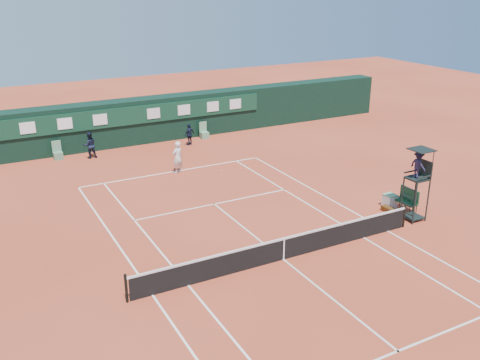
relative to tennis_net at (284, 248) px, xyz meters
name	(u,v)px	position (x,y,z in m)	size (l,w,h in m)	color
ground	(283,260)	(0.00, 0.00, -0.51)	(90.00, 90.00, 0.00)	#BD472C
court_lines	(283,259)	(0.00, 0.00, -0.50)	(11.05, 23.85, 0.01)	white
tennis_net	(284,248)	(0.00, 0.00, 0.00)	(12.90, 0.10, 1.10)	black
back_wall	(136,121)	(0.00, 18.74, 1.00)	(40.00, 1.65, 3.00)	black
linesman_chair_left	(58,154)	(-5.50, 17.48, -0.19)	(0.55, 0.50, 1.15)	#548061
linesman_chair_right	(204,134)	(4.50, 17.48, -0.19)	(0.55, 0.50, 1.15)	#5E9068
umpire_chair	(418,170)	(7.37, 0.41, 1.95)	(0.96, 0.95, 3.42)	black
player_bench	(407,199)	(7.91, 1.37, 0.09)	(0.55, 1.20, 1.10)	#173A21
tennis_bag	(388,210)	(6.95, 1.56, -0.38)	(0.31, 0.71, 0.27)	black
cooler	(390,201)	(7.47, 2.05, -0.18)	(0.57, 0.57, 0.65)	silver
tennis_ball	(222,171)	(2.50, 10.63, -0.48)	(0.07, 0.07, 0.07)	yellow
player	(178,157)	(0.15, 11.58, 0.43)	(0.69, 0.45, 1.88)	white
ball_kid_left	(90,145)	(-3.65, 16.76, 0.33)	(0.81, 0.63, 1.68)	black
ball_kid_right	(189,135)	(2.95, 16.43, 0.22)	(0.85, 0.36, 1.46)	black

